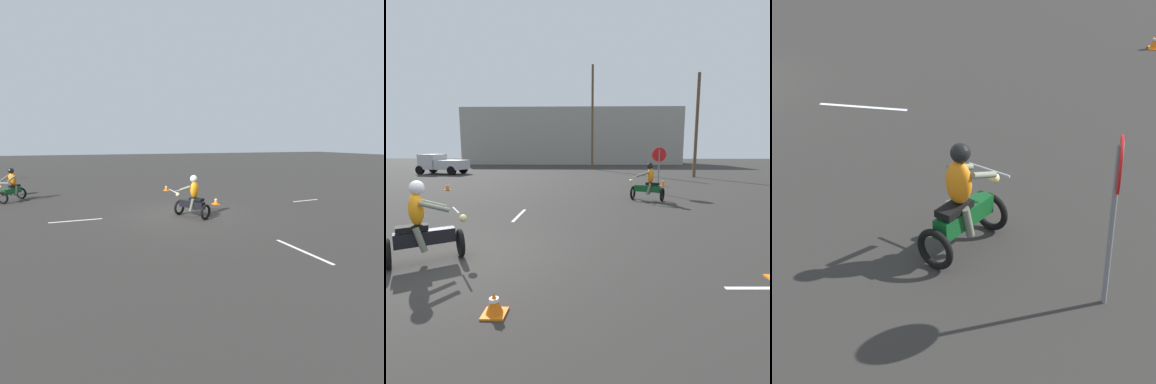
{
  "view_description": "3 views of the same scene",
  "coord_description": "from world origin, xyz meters",
  "views": [
    {
      "loc": [
        -11.28,
        3.48,
        2.93
      ],
      "look_at": [
        -0.52,
        -0.22,
        1.0
      ],
      "focal_mm": 28.0,
      "sensor_mm": 36.0,
      "label": 1
    },
    {
      "loc": [
        2.68,
        -5.87,
        2.27
      ],
      "look_at": [
        2.41,
        3.47,
        0.9
      ],
      "focal_mm": 28.0,
      "sensor_mm": 36.0,
      "label": 2
    },
    {
      "loc": [
        14.24,
        8.9,
        5.71
      ],
      "look_at": [
        5.35,
        7.16,
        0.9
      ],
      "focal_mm": 70.0,
      "sensor_mm": 36.0,
      "label": 3
    }
  ],
  "objects": [
    {
      "name": "traffic_cone_near_right",
      "position": [
        1.42,
        -2.08,
        0.15
      ],
      "size": [
        0.32,
        0.32,
        0.32
      ],
      "color": "orange",
      "rests_on": "ground"
    },
    {
      "name": "building_backdrop",
      "position": [
        0.54,
        39.77,
        3.91
      ],
      "size": [
        30.54,
        8.52,
        7.82
      ],
      "primitive_type": "cube",
      "color": "gray",
      "rests_on": "ground"
    },
    {
      "name": "utility_pole_far",
      "position": [
        3.28,
        26.72,
        5.43
      ],
      "size": [
        0.24,
        0.24,
        10.86
      ],
      "primitive_type": "cylinder",
      "color": "brown",
      "rests_on": "ground"
    },
    {
      "name": "pickup_truck",
      "position": [
        -10.17,
        20.33,
        0.93
      ],
      "size": [
        4.41,
        2.64,
        1.73
      ],
      "rotation": [
        0.0,
        0.0,
        1.39
      ],
      "color": "black",
      "rests_on": "ground"
    },
    {
      "name": "motorcycle_rider_foreground",
      "position": [
        -0.55,
        -0.24,
        0.73
      ],
      "size": [
        1.5,
        1.26,
        1.66
      ],
      "rotation": [
        0.0,
        0.0,
        5.29
      ],
      "color": "black",
      "rests_on": "ground"
    },
    {
      "name": "motorcycle_rider_background",
      "position": [
        5.38,
        7.15,
        0.73
      ],
      "size": [
        1.53,
        1.16,
        1.66
      ],
      "rotation": [
        0.0,
        0.0,
        1.12
      ],
      "color": "black",
      "rests_on": "ground"
    },
    {
      "name": "stop_sign",
      "position": [
        6.28,
        9.18,
        1.63
      ],
      "size": [
        0.7,
        0.08,
        2.3
      ],
      "color": "slate",
      "rests_on": "ground"
    },
    {
      "name": "ground_plane",
      "position": [
        0.0,
        0.0,
        0.0
      ],
      "size": [
        120.0,
        120.0,
        0.0
      ],
      "primitive_type": "plane",
      "color": "#2D2B28"
    },
    {
      "name": "traffic_cone_mid_left",
      "position": [
        7.27,
        12.11,
        0.23
      ],
      "size": [
        0.32,
        0.32,
        0.47
      ],
      "color": "orange",
      "rests_on": "ground"
    },
    {
      "name": "lane_stripe_n",
      "position": [
        0.39,
        4.06,
        0.0
      ],
      "size": [
        0.1,
        1.89,
        0.01
      ],
      "primitive_type": "cube",
      "rotation": [
        0.0,
        0.0,
        3.14
      ],
      "color": "silver",
      "rests_on": "ground"
    },
    {
      "name": "utility_pole_near",
      "position": [
        11.12,
        17.84,
        3.95
      ],
      "size": [
        0.24,
        0.24,
        7.9
      ],
      "primitive_type": "cylinder",
      "color": "brown",
      "rests_on": "ground"
    },
    {
      "name": "traffic_cone_mid_center",
      "position": [
        -4.92,
        10.12,
        0.18
      ],
      "size": [
        0.32,
        0.32,
        0.37
      ],
      "color": "orange",
      "rests_on": "ground"
    }
  ]
}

